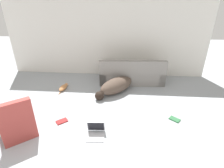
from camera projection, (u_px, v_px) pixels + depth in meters
name	position (u px, v px, depth m)	size (l,w,h in m)	color
ground_plane	(82.00, 165.00, 2.81)	(20.00, 20.00, 0.00)	#999EA3
wall_back	(106.00, 34.00, 5.60)	(6.54, 0.06, 2.77)	silver
couch	(131.00, 74.00, 5.51)	(2.02, 0.96, 0.80)	gray
dog	(116.00, 86.00, 4.90)	(1.19, 1.28, 0.42)	#4C3D33
cat	(63.00, 87.00, 5.13)	(0.22, 0.58, 0.12)	#BC7A47
laptop_open	(96.00, 131.00, 3.41)	(0.36, 0.35, 0.27)	#B7B7BC
book_red	(62.00, 121.00, 3.79)	(0.28, 0.26, 0.02)	maroon
book_green	(175.00, 119.00, 3.85)	(0.26, 0.25, 0.02)	#2D663D
side_chair	(17.00, 123.00, 3.31)	(0.83, 0.83, 0.85)	#993833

